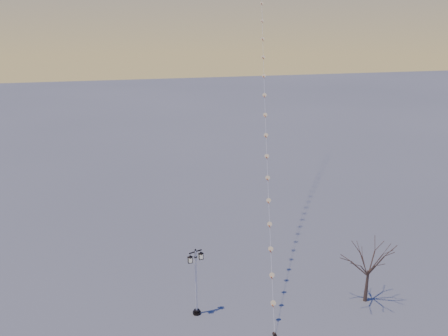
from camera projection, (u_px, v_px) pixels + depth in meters
name	position (u px, v px, depth m)	size (l,w,h in m)	color
street_lamp	(196.00, 279.00, 27.84)	(1.16, 0.67, 4.75)	black
bare_tree	(369.00, 262.00, 29.11)	(2.58, 2.58, 4.29)	#433025
kite_train	(264.00, 9.00, 38.33)	(11.44, 36.17, 39.37)	black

